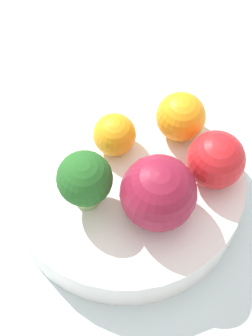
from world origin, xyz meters
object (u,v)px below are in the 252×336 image
at_px(broccoli, 85,180).
at_px(apple_red, 216,160).
at_px(bowl, 126,185).
at_px(apple_green, 158,193).
at_px(orange_front, 115,135).
at_px(orange_back, 181,117).

bearing_deg(broccoli, apple_red, -81.88).
bearing_deg(bowl, apple_green, -148.45).
bearing_deg(apple_red, orange_front, 66.56).
xyz_separation_m(orange_front, orange_back, (0.01, -0.06, 0.00)).
xyz_separation_m(apple_green, orange_front, (0.07, 0.03, -0.01)).
height_order(bowl, apple_red, apple_red).
distance_m(broccoli, apple_red, 0.11).
height_order(bowl, apple_green, apple_green).
distance_m(bowl, orange_back, 0.08).
bearing_deg(apple_red, orange_back, 25.71).
xyz_separation_m(apple_red, apple_green, (-0.03, 0.05, 0.01)).
distance_m(broccoli, orange_back, 0.11).
relative_size(bowl, broccoli, 3.56).
relative_size(apple_green, orange_front, 1.65).
bearing_deg(apple_red, broccoli, 98.12).
relative_size(apple_red, orange_back, 1.12).
height_order(bowl, orange_front, orange_front).
xyz_separation_m(broccoli, orange_back, (0.06, -0.09, -0.01)).
xyz_separation_m(bowl, apple_green, (-0.04, -0.02, 0.05)).
distance_m(bowl, orange_front, 0.05).
relative_size(apple_red, orange_front, 1.32).
height_order(apple_red, orange_back, apple_red).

